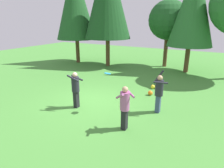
% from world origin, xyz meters
% --- Properties ---
extents(ground_plane, '(40.00, 40.00, 0.00)m').
position_xyz_m(ground_plane, '(0.00, 0.00, 0.00)').
color(ground_plane, '#478C38').
extents(person_thrower, '(0.64, 0.64, 1.83)m').
position_xyz_m(person_thrower, '(3.14, 0.49, 0.99)').
color(person_thrower, '#38476B').
rests_on(person_thrower, ground_plane).
extents(person_catcher, '(0.66, 0.60, 1.65)m').
position_xyz_m(person_catcher, '(-0.24, -0.82, 0.98)').
color(person_catcher, black).
rests_on(person_catcher, ground_plane).
extents(person_bystander, '(0.73, 0.72, 1.65)m').
position_xyz_m(person_bystander, '(2.48, -1.45, 0.97)').
color(person_bystander, black).
rests_on(person_bystander, ground_plane).
extents(frisbee, '(0.35, 0.35, 0.07)m').
position_xyz_m(frisbee, '(1.20, -0.47, 1.70)').
color(frisbee, '#2393D1').
extents(ball_orange, '(0.25, 0.25, 0.25)m').
position_xyz_m(ball_orange, '(2.22, 2.26, 0.13)').
color(ball_orange, orange).
rests_on(ball_orange, ground_plane).
extents(ball_yellow, '(0.24, 0.24, 0.24)m').
position_xyz_m(ball_yellow, '(2.02, 3.32, 0.12)').
color(ball_yellow, yellow).
rests_on(ball_yellow, ground_plane).
extents(tree_center, '(3.14, 3.14, 5.37)m').
position_xyz_m(tree_center, '(1.08, 9.41, 3.78)').
color(tree_center, brown).
rests_on(tree_center, ground_plane).
extents(tree_far_left, '(3.51, 3.51, 8.39)m').
position_xyz_m(tree_far_left, '(-6.48, 7.16, 5.25)').
color(tree_far_left, brown).
rests_on(tree_far_left, ground_plane).
extents(tree_right, '(3.21, 3.21, 7.66)m').
position_xyz_m(tree_right, '(3.01, 8.27, 4.79)').
color(tree_right, brown).
rests_on(tree_right, ground_plane).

